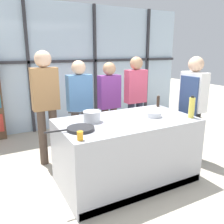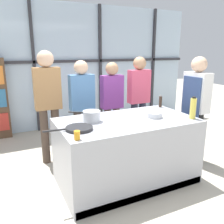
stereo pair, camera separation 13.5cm
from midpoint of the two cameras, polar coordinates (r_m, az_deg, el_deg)
The scene contains 15 objects.
ground_plane at distance 3.53m, azimuth 4.52°, elevation -15.89°, with size 18.00×18.00×0.00m, color #BCB29E.
back_window_wall at distance 5.62m, azimuth -9.67°, elevation 10.59°, with size 6.40×0.10×2.80m.
demo_island at distance 3.32m, azimuth 4.67°, elevation -9.26°, with size 1.84×1.03×0.90m.
chef at distance 3.98m, azimuth 20.33°, elevation 1.83°, with size 0.24×0.43×1.70m.
spectator_far_left at distance 3.80m, azimuth -14.14°, elevation 2.95°, with size 0.40×0.25×1.79m.
spectator_center_left at distance 3.97m, azimuth -6.24°, elevation 2.19°, with size 0.40×0.23×1.63m.
spectator_center_right at distance 4.18m, azimuth 0.92°, elevation 2.65°, with size 0.38×0.22×1.59m.
spectator_far_right at distance 4.44m, azimuth 7.32°, elevation 3.91°, with size 0.40×0.23×1.68m.
frying_pan at distance 2.77m, azimuth -6.67°, elevation -3.90°, with size 0.57×0.32×0.04m.
saucepan at distance 3.06m, azimuth -3.71°, elevation -0.94°, with size 0.38×0.29×0.14m.
white_plate at distance 3.53m, azimuth 9.27°, elevation -0.09°, with size 0.25×0.25×0.01m, color white.
mixing_bowl at distance 3.31m, azimuth 11.32°, elevation -0.63°, with size 0.21×0.21×0.07m.
oil_bottle at distance 3.37m, azimuth 20.01°, elevation 0.84°, with size 0.08×0.08×0.30m.
pepper_grinder at distance 3.91m, azimuth 12.56°, elevation 2.49°, with size 0.05×0.05×0.20m.
juice_glass_near at distance 2.47m, azimuth -6.85°, elevation -5.60°, with size 0.06×0.06×0.09m, color orange.
Camera 2 is at (-1.48, -2.64, 1.80)m, focal length 38.00 mm.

